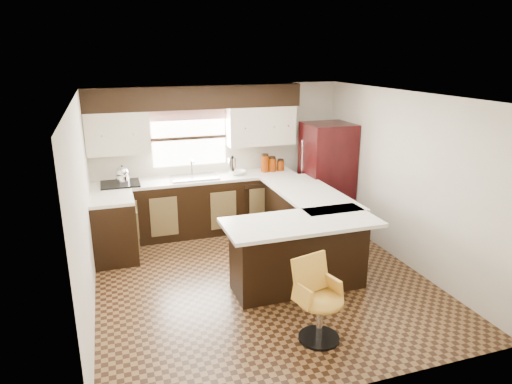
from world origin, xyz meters
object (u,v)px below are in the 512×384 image
object	(u,v)px
peninsula_return	(299,255)
peninsula_long	(305,224)
refrigerator	(326,176)
bar_chair	(321,302)

from	to	relation	value
peninsula_return	peninsula_long	bearing A→B (deg)	61.70
peninsula_long	refrigerator	world-z (taller)	refrigerator
peninsula_long	peninsula_return	size ratio (longest dim) A/B	1.18
peninsula_long	bar_chair	world-z (taller)	peninsula_long
peninsula_long	refrigerator	bearing A→B (deg)	49.10
peninsula_long	refrigerator	xyz separation A→B (m)	(0.80, 0.92, 0.44)
bar_chair	peninsula_return	bearing A→B (deg)	63.69
peninsula_return	bar_chair	xyz separation A→B (m)	(-0.23, -1.09, -0.01)
peninsula_return	bar_chair	size ratio (longest dim) A/B	1.86
refrigerator	bar_chair	distance (m)	3.40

